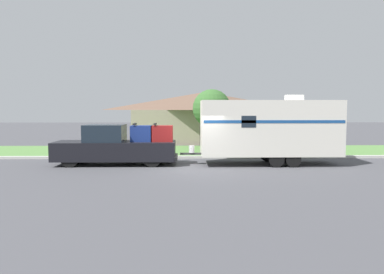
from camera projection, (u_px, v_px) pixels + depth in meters
The scene contains 8 objects.
ground_plane at pixel (198, 169), 17.62m from camera, with size 120.00×120.00×0.00m, color #47474C.
curb_strip at pixel (195, 157), 21.36m from camera, with size 80.00×0.30×0.14m.
lawn_strip at pixel (194, 151), 25.00m from camera, with size 80.00×7.00×0.03m.
house_across_street at pixel (204, 116), 32.39m from camera, with size 12.54×7.75×4.26m.
pickup_truck at pixel (117, 146), 18.90m from camera, with size 6.16×1.95×2.10m.
travel_trailer at pixel (269, 128), 18.99m from camera, with size 7.99×2.34×3.53m.
mailbox at pixel (312, 138), 22.36m from camera, with size 0.48×0.20×1.38m.
tree_in_yard at pixel (212, 109), 25.13m from camera, with size 2.57×2.57×4.14m.
Camera 1 is at (-0.63, -17.45, 2.83)m, focal length 35.00 mm.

